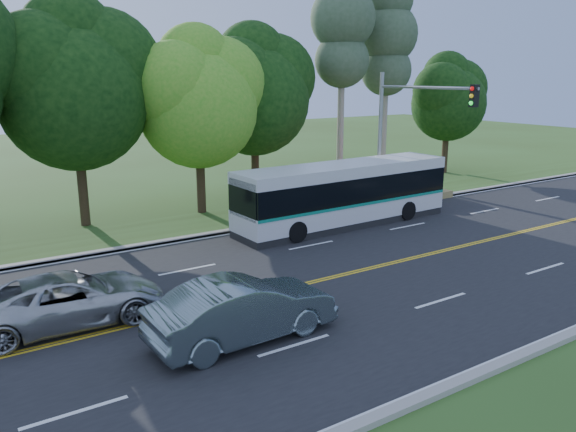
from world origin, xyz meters
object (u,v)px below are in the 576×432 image
traffic_signal (407,121)px  sedan (243,310)px  suv (69,299)px  transit_bus (344,195)px

traffic_signal → sedan: 16.02m
suv → transit_bus: bearing=-70.5°
traffic_signal → transit_bus: 4.98m
traffic_signal → transit_bus: (-3.80, -0.02, -3.22)m
sedan → suv: bearing=43.7°
traffic_signal → suv: 18.03m
sedan → suv: 5.07m
transit_bus → sedan: size_ratio=2.18×
transit_bus → suv: size_ratio=2.12×
traffic_signal → sedan: traffic_signal is taller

